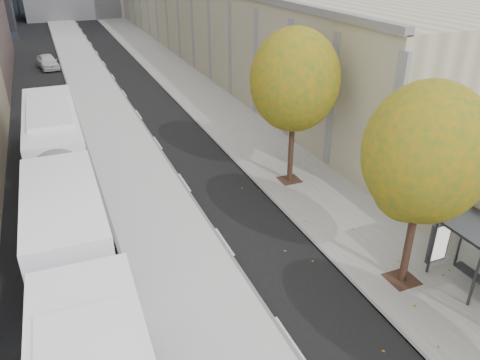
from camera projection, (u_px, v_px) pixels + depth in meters
bus_platform at (110, 122)px, 33.17m from camera, size 4.25×150.00×0.15m
sidewalk at (216, 109)px, 35.92m from camera, size 4.75×150.00×0.08m
building_tan at (222, 6)px, 61.91m from camera, size 18.00×92.00×8.00m
tree_c at (426, 153)px, 15.25m from camera, size 4.20×4.20×7.28m
tree_d at (295, 80)px, 22.57m from camera, size 4.40×4.40×7.60m
bus_far at (58, 166)px, 22.68m from camera, size 2.92×19.10×3.18m
distant_car at (48, 62)px, 47.18m from camera, size 2.27×4.40×1.43m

